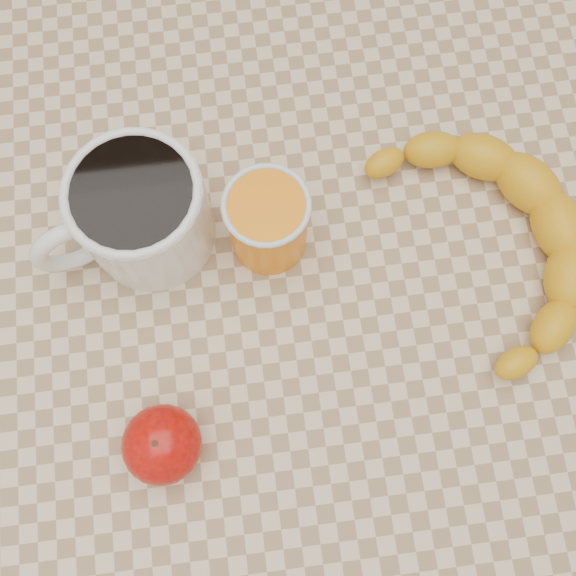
{
  "coord_description": "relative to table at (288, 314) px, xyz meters",
  "views": [
    {
      "loc": [
        -0.02,
        -0.16,
        1.35
      ],
      "look_at": [
        0.0,
        0.0,
        0.77
      ],
      "focal_mm": 40.0,
      "sensor_mm": 36.0,
      "label": 1
    }
  ],
  "objects": [
    {
      "name": "ground",
      "position": [
        0.0,
        0.0,
        -0.66
      ],
      "size": [
        3.0,
        3.0,
        0.0
      ],
      "primitive_type": "plane",
      "color": "tan",
      "rests_on": "ground"
    },
    {
      "name": "table",
      "position": [
        0.0,
        0.0,
        0.0
      ],
      "size": [
        0.8,
        0.8,
        0.75
      ],
      "color": "beige",
      "rests_on": "ground"
    },
    {
      "name": "coffee_mug",
      "position": [
        -0.13,
        0.08,
        0.14
      ],
      "size": [
        0.18,
        0.16,
        0.1
      ],
      "color": "white",
      "rests_on": "table"
    },
    {
      "name": "orange_juice_glass",
      "position": [
        -0.01,
        0.06,
        0.13
      ],
      "size": [
        0.08,
        0.08,
        0.09
      ],
      "color": "orange",
      "rests_on": "table"
    },
    {
      "name": "apple",
      "position": [
        -0.13,
        -0.13,
        0.12
      ],
      "size": [
        0.09,
        0.09,
        0.06
      ],
      "color": "#8A0405",
      "rests_on": "table"
    },
    {
      "name": "banana",
      "position": [
        0.2,
        0.02,
        0.11
      ],
      "size": [
        0.34,
        0.39,
        0.05
      ],
      "primitive_type": null,
      "rotation": [
        0.0,
        0.0,
        0.21
      ],
      "color": "gold",
      "rests_on": "table"
    }
  ]
}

